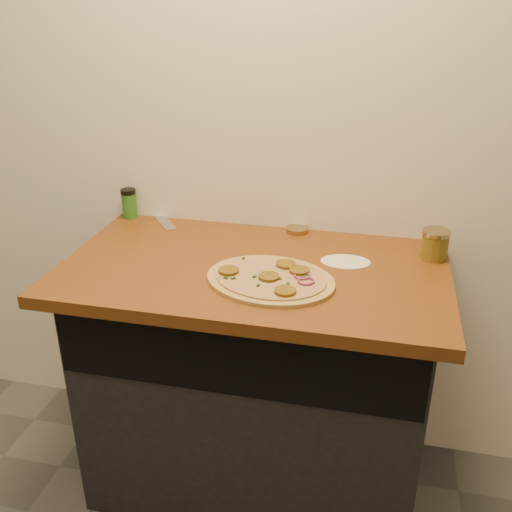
% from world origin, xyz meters
% --- Properties ---
extents(cabinet, '(1.10, 0.60, 0.86)m').
position_xyz_m(cabinet, '(0.00, 1.45, 0.43)').
color(cabinet, black).
rests_on(cabinet, ground).
extents(countertop, '(1.20, 0.70, 0.04)m').
position_xyz_m(countertop, '(0.00, 1.42, 0.88)').
color(countertop, brown).
rests_on(countertop, cabinet).
extents(pizza, '(0.45, 0.45, 0.03)m').
position_xyz_m(pizza, '(0.08, 1.32, 0.91)').
color(pizza, tan).
rests_on(pizza, countertop).
extents(chefs_knife, '(0.22, 0.26, 0.02)m').
position_xyz_m(chefs_knife, '(-0.46, 1.77, 0.91)').
color(chefs_knife, '#B7BAC1').
rests_on(chefs_knife, countertop).
extents(mason_jar_lid, '(0.11, 0.11, 0.02)m').
position_xyz_m(mason_jar_lid, '(0.09, 1.72, 0.91)').
color(mason_jar_lid, '#978257').
rests_on(mason_jar_lid, countertop).
extents(salsa_jar, '(0.09, 0.09, 0.10)m').
position_xyz_m(salsa_jar, '(0.55, 1.60, 0.95)').
color(salsa_jar, '#9F2A0F').
rests_on(salsa_jar, countertop).
extents(spice_shaker, '(0.06, 0.06, 0.11)m').
position_xyz_m(spice_shaker, '(-0.55, 1.72, 0.96)').
color(spice_shaker, '#286620').
rests_on(spice_shaker, countertop).
extents(flour_spill, '(0.17, 0.17, 0.00)m').
position_xyz_m(flour_spill, '(0.28, 1.51, 0.90)').
color(flour_spill, silver).
rests_on(flour_spill, countertop).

